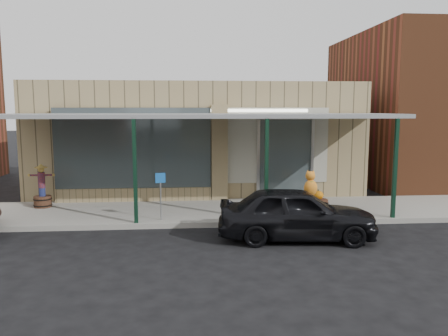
{
  "coord_description": "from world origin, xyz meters",
  "views": [
    {
      "loc": [
        -0.34,
        -9.69,
        3.24
      ],
      "look_at": [
        0.66,
        2.6,
        1.58
      ],
      "focal_mm": 35.0,
      "sensor_mm": 36.0,
      "label": 1
    }
  ],
  "objects": [
    {
      "name": "awning",
      "position": [
        0.0,
        3.56,
        3.01
      ],
      "size": [
        12.0,
        3.0,
        3.04
      ],
      "color": "gray",
      "rests_on": "ground"
    },
    {
      "name": "barrel_scarecrow",
      "position": [
        -5.0,
        4.35,
        0.62
      ],
      "size": [
        0.84,
        0.57,
        1.39
      ],
      "rotation": [
        0.0,
        0.0,
        -0.07
      ],
      "color": "#4F2F1F",
      "rests_on": "sidewalk"
    },
    {
      "name": "parked_sedan",
      "position": [
        2.33,
        0.78,
        0.67
      ],
      "size": [
        4.03,
        1.95,
        1.64
      ],
      "rotation": [
        0.0,
        0.0,
        1.47
      ],
      "color": "black",
      "rests_on": "ground"
    },
    {
      "name": "storefront",
      "position": [
        -0.0,
        8.16,
        2.09
      ],
      "size": [
        12.0,
        6.25,
        4.2
      ],
      "color": "#94815B",
      "rests_on": "ground"
    },
    {
      "name": "sidewalk",
      "position": [
        0.0,
        3.6,
        0.07
      ],
      "size": [
        40.0,
        3.2,
        0.15
      ],
      "primitive_type": "cube",
      "color": "gray",
      "rests_on": "ground"
    },
    {
      "name": "ground",
      "position": [
        0.0,
        0.0,
        0.0
      ],
      "size": [
        120.0,
        120.0,
        0.0
      ],
      "primitive_type": "plane",
      "color": "black",
      "rests_on": "ground"
    },
    {
      "name": "barrel_pumpkin",
      "position": [
        3.53,
        2.93,
        0.4
      ],
      "size": [
        0.71,
        0.71,
        0.71
      ],
      "rotation": [
        0.0,
        0.0,
        -0.22
      ],
      "color": "#4F2F1F",
      "rests_on": "sidewalk"
    },
    {
      "name": "block_buildings_near",
      "position": [
        2.01,
        9.2,
        3.77
      ],
      "size": [
        61.0,
        8.0,
        8.0
      ],
      "color": "brown",
      "rests_on": "ground"
    },
    {
      "name": "handicap_sign",
      "position": [
        -1.14,
        2.4,
        1.01
      ],
      "size": [
        0.28,
        0.07,
        1.34
      ],
      "rotation": [
        0.0,
        0.0,
        0.18
      ],
      "color": "gray",
      "rests_on": "sidewalk"
    }
  ]
}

